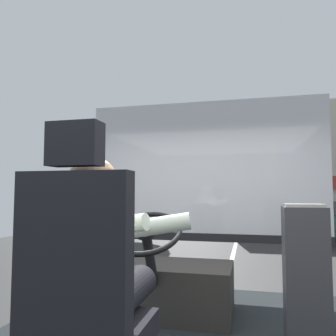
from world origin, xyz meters
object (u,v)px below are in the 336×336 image
at_px(driver_seat, 84,300).
at_px(bus_driver, 98,260).
at_px(fare_box, 306,274).
at_px(steering_console, 163,287).

bearing_deg(driver_seat, bus_driver, 90.00).
xyz_separation_m(bus_driver, fare_box, (1.03, 0.90, -0.22)).
relative_size(driver_seat, steering_console, 1.15).
height_order(steering_console, fare_box, fare_box).
xyz_separation_m(driver_seat, fare_box, (1.03, 1.03, -0.07)).
distance_m(bus_driver, fare_box, 1.39).
bearing_deg(driver_seat, fare_box, 44.93).
height_order(driver_seat, fare_box, driver_seat).
relative_size(driver_seat, bus_driver, 1.57).
distance_m(driver_seat, steering_console, 1.36).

